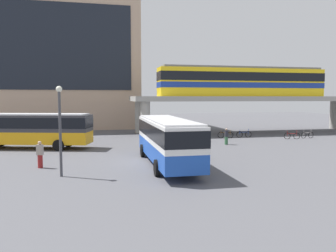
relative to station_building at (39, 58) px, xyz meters
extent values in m
plane|color=#515156|center=(11.88, -20.23, -10.65)|extent=(120.00, 120.00, 0.00)
cube|color=tan|center=(0.00, 0.03, 0.00)|extent=(29.80, 11.69, 21.30)
cube|color=black|center=(0.00, -5.87, 1.06)|extent=(26.82, 0.10, 11.93)
cube|color=#9E9B93|center=(28.66, -13.52, -6.13)|extent=(31.89, 7.33, 0.60)
cylinder|color=#9E9B93|center=(13.92, -16.38, -8.54)|extent=(1.10, 1.10, 4.23)
cylinder|color=#9E9B93|center=(13.92, -10.65, -8.54)|extent=(1.10, 1.10, 4.23)
cylinder|color=#9E9B93|center=(43.41, -10.65, -8.54)|extent=(1.10, 1.10, 4.23)
cube|color=yellow|center=(27.19, -13.52, -4.03)|extent=(22.27, 2.90, 3.60)
cube|color=navy|center=(27.19, -13.52, -4.39)|extent=(22.33, 2.96, 0.70)
cube|color=black|center=(27.19, -13.52, -3.31)|extent=(22.33, 2.96, 1.10)
cube|color=slate|center=(27.19, -13.52, -2.11)|extent=(21.38, 2.61, 0.24)
cube|color=#1E4CB2|center=(13.16, -32.08, -9.60)|extent=(2.55, 11.01, 1.10)
cube|color=silver|center=(13.16, -32.08, -8.30)|extent=(2.55, 11.01, 1.50)
cube|color=black|center=(13.16, -32.08, -8.23)|extent=(2.59, 11.05, 0.96)
cube|color=silver|center=(13.16, -32.08, -7.49)|extent=(2.42, 10.46, 0.12)
cylinder|color=black|center=(11.93, -28.56, -10.15)|extent=(0.28, 1.00, 1.00)
cylinder|color=black|center=(14.43, -28.57, -10.15)|extent=(0.28, 1.00, 1.00)
cylinder|color=black|center=(11.90, -35.16, -10.15)|extent=(0.28, 1.00, 1.00)
cylinder|color=black|center=(14.40, -35.17, -10.15)|extent=(0.28, 1.00, 1.00)
cube|color=orange|center=(2.45, -22.07, -9.60)|extent=(11.27, 5.28, 1.10)
cube|color=#333338|center=(2.45, -22.07, -8.30)|extent=(11.27, 5.28, 1.50)
cube|color=black|center=(2.45, -22.07, -8.23)|extent=(11.32, 5.32, 0.96)
cube|color=silver|center=(2.45, -22.07, -7.49)|extent=(10.71, 5.01, 0.12)
cylinder|color=black|center=(-0.62, -19.95, -10.15)|extent=(1.04, 0.53, 1.00)
cylinder|color=black|center=(5.10, -24.08, -10.15)|extent=(1.04, 0.53, 1.00)
cylinder|color=black|center=(5.75, -21.67, -10.15)|extent=(1.04, 0.53, 1.00)
torus|color=black|center=(25.86, -18.36, -10.31)|extent=(0.74, 0.15, 0.74)
torus|color=black|center=(24.82, -18.23, -10.31)|extent=(0.74, 0.15, 0.74)
cylinder|color=#1E3FA5|center=(25.34, -18.29, -10.03)|extent=(1.05, 0.18, 0.05)
cylinder|color=#1E3FA5|center=(24.82, -18.23, -10.01)|extent=(0.04, 0.04, 0.55)
cylinder|color=#1E3FA5|center=(25.86, -18.36, -9.96)|extent=(0.04, 0.04, 0.65)
torus|color=black|center=(32.78, -20.32, -10.31)|extent=(0.74, 0.16, 0.74)
torus|color=black|center=(31.74, -20.46, -10.31)|extent=(0.74, 0.16, 0.74)
cylinder|color=silver|center=(32.26, -20.39, -10.03)|extent=(1.05, 0.20, 0.05)
cylinder|color=silver|center=(31.74, -20.46, -10.01)|extent=(0.04, 0.04, 0.55)
cylinder|color=silver|center=(32.78, -20.32, -9.96)|extent=(0.04, 0.04, 0.65)
torus|color=black|center=(30.51, -20.97, -10.31)|extent=(0.73, 0.25, 0.74)
torus|color=black|center=(29.49, -20.69, -10.31)|extent=(0.73, 0.25, 0.74)
cylinder|color=#B21E1E|center=(30.00, -20.83, -10.03)|extent=(1.03, 0.32, 0.05)
cylinder|color=#B21E1E|center=(29.49, -20.69, -10.01)|extent=(0.04, 0.04, 0.55)
cylinder|color=#B21E1E|center=(30.51, -20.97, -9.96)|extent=(0.04, 0.04, 0.65)
torus|color=black|center=(23.51, -18.50, -10.31)|extent=(0.70, 0.34, 0.74)
torus|color=black|center=(22.55, -18.09, -10.31)|extent=(0.70, 0.34, 0.74)
cylinder|color=#996626|center=(23.03, -18.30, -10.03)|extent=(0.99, 0.46, 0.05)
cylinder|color=#996626|center=(22.55, -18.09, -10.01)|extent=(0.04, 0.04, 0.55)
cylinder|color=#996626|center=(23.51, -18.50, -9.96)|extent=(0.04, 0.04, 0.65)
torus|color=black|center=(19.77, -20.90, -10.31)|extent=(0.74, 0.17, 0.74)
torus|color=black|center=(18.73, -20.75, -10.31)|extent=(0.74, 0.17, 0.74)
cylinder|color=black|center=(19.25, -20.82, -10.03)|extent=(1.05, 0.20, 0.05)
cylinder|color=black|center=(18.73, -20.75, -10.01)|extent=(0.04, 0.04, 0.55)
cylinder|color=black|center=(19.77, -20.90, -9.96)|extent=(0.04, 0.04, 0.65)
cylinder|color=#33663F|center=(21.04, -23.44, -10.26)|extent=(0.32, 0.32, 0.79)
cube|color=#26262D|center=(21.04, -23.44, -9.55)|extent=(0.33, 0.44, 0.62)
sphere|color=tan|center=(21.04, -23.44, -9.13)|extent=(0.21, 0.21, 0.21)
cylinder|color=maroon|center=(4.69, -31.23, -10.22)|extent=(0.32, 0.32, 0.88)
cube|color=gray|center=(4.69, -31.23, -9.43)|extent=(0.46, 0.37, 0.69)
sphere|color=tan|center=(4.69, -31.23, -8.97)|extent=(0.24, 0.24, 0.24)
cylinder|color=#33663F|center=(13.22, -23.67, -10.24)|extent=(0.32, 0.32, 0.84)
cube|color=navy|center=(13.22, -23.67, -9.49)|extent=(0.43, 0.48, 0.66)
sphere|color=tan|center=(13.22, -23.67, -9.04)|extent=(0.23, 0.23, 0.23)
cylinder|color=#3F3F44|center=(6.31, -34.07, -8.14)|extent=(0.16, 0.16, 5.03)
sphere|color=silver|center=(6.31, -34.07, -5.47)|extent=(0.36, 0.36, 0.36)
camera|label=1|loc=(8.43, -54.46, -5.96)|focal=35.63mm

